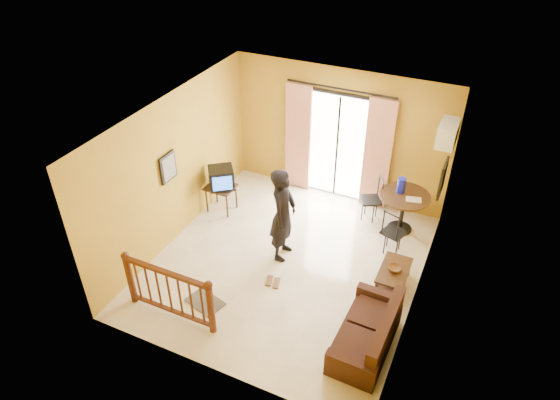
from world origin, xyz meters
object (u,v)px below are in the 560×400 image
at_px(dining_table, 404,202).
at_px(standing_person, 283,215).
at_px(television, 221,178).
at_px(coffee_table, 393,275).
at_px(sofa, 369,335).

height_order(dining_table, standing_person, standing_person).
relative_size(television, coffee_table, 0.77).
bearing_deg(standing_person, television, 61.33).
xyz_separation_m(television, coffee_table, (3.72, -0.70, -0.54)).
relative_size(coffee_table, standing_person, 0.46).
distance_m(television, standing_person, 1.85).
height_order(television, sofa, television).
distance_m(television, dining_table, 3.57).
bearing_deg(standing_person, coffee_table, -93.72).
bearing_deg(television, dining_table, -22.16).
distance_m(sofa, standing_person, 2.54).
distance_m(television, coffee_table, 3.82).
height_order(coffee_table, standing_person, standing_person).
relative_size(dining_table, sofa, 0.62).
xyz_separation_m(television, dining_table, (3.45, 0.91, -0.15)).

